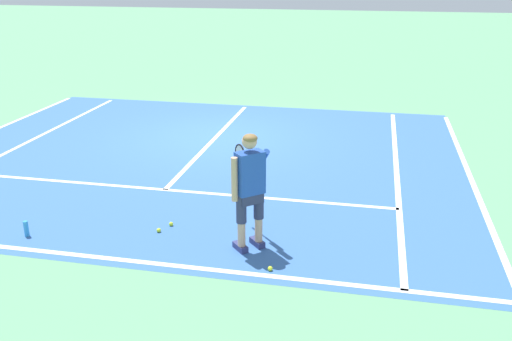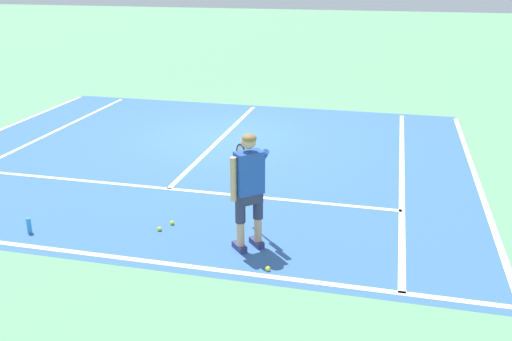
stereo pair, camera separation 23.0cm
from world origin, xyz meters
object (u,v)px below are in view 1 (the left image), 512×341
Objects in this scene: tennis_ball_by_baseline at (270,269)px; tennis_ball_near_feet at (171,224)px; tennis_ball_mid_court at (159,230)px; tennis_player at (249,184)px; water_bottle at (26,229)px.

tennis_ball_near_feet is at bearing 149.82° from tennis_ball_by_baseline.
tennis_ball_mid_court is at bearing 157.44° from tennis_ball_by_baseline.
water_bottle is at bearing -174.36° from tennis_player.
tennis_player reaches higher than tennis_ball_mid_court.
water_bottle is at bearing 176.27° from tennis_ball_by_baseline.
tennis_ball_near_feet is 1.00× the size of tennis_ball_by_baseline.
tennis_ball_mid_court is 0.27× the size of water_bottle.
tennis_ball_near_feet is 0.27× the size of water_bottle.
tennis_ball_near_feet is at bearing 66.62° from tennis_ball_mid_court.
tennis_ball_mid_court is at bearing 15.76° from water_bottle.
tennis_ball_by_baseline is 0.27× the size of water_bottle.
tennis_ball_near_feet is (-1.35, 0.45, -0.96)m from tennis_player.
water_bottle is (-1.88, -0.53, 0.09)m from tennis_ball_mid_court.
tennis_player reaches higher than tennis_ball_near_feet.
tennis_ball_near_feet is 1.00× the size of tennis_ball_mid_court.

